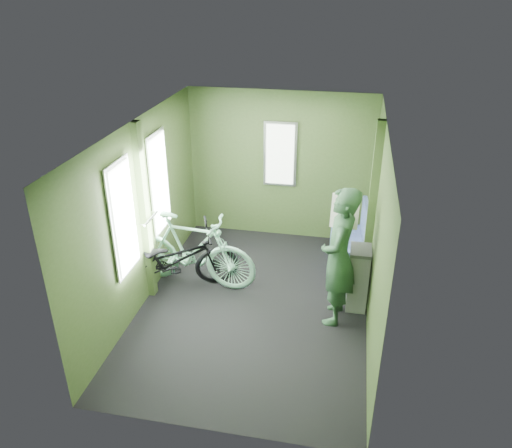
# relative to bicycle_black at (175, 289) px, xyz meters

# --- Properties ---
(room) EXTENTS (4.00, 4.02, 2.31)m
(room) POSITION_rel_bicycle_black_xyz_m (1.07, -0.10, 1.44)
(room) COLOR black
(room) RESTS_ON ground
(bicycle_black) EXTENTS (1.89, 1.38, 1.00)m
(bicycle_black) POSITION_rel_bicycle_black_xyz_m (0.00, 0.00, 0.00)
(bicycle_black) COLOR black
(bicycle_black) RESTS_ON ground
(bicycle_mint) EXTENTS (1.80, 0.73, 1.09)m
(bicycle_mint) POSITION_rel_bicycle_black_xyz_m (0.20, 0.17, 0.00)
(bicycle_mint) COLOR #7BC19F
(bicycle_mint) RESTS_ON ground
(passenger) EXTENTS (0.46, 0.70, 1.71)m
(passenger) POSITION_rel_bicycle_black_xyz_m (2.11, -0.20, 0.86)
(passenger) COLOR #28492F
(passenger) RESTS_ON ground
(waste_box) EXTENTS (0.24, 0.34, 0.83)m
(waste_box) POSITION_rel_bicycle_black_xyz_m (2.37, 0.09, 0.41)
(waste_box) COLOR gray
(waste_box) RESTS_ON ground
(bench_seat) EXTENTS (0.55, 0.90, 0.91)m
(bench_seat) POSITION_rel_bicycle_black_xyz_m (2.25, 1.10, 0.27)
(bench_seat) COLOR navy
(bench_seat) RESTS_ON ground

